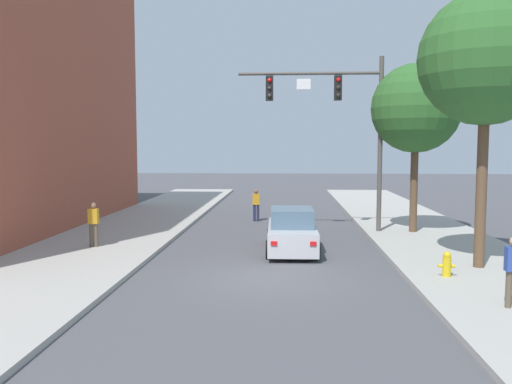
% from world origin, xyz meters
% --- Properties ---
extents(ground_plane, '(120.00, 120.00, 0.00)m').
position_xyz_m(ground_plane, '(0.00, 0.00, 0.00)').
color(ground_plane, '#4C4C51').
extents(sidewalk_left, '(5.00, 60.00, 0.15)m').
position_xyz_m(sidewalk_left, '(-6.50, 0.00, 0.07)').
color(sidewalk_left, '#A8A59E').
rests_on(sidewalk_left, ground).
extents(sidewalk_right, '(5.00, 60.00, 0.15)m').
position_xyz_m(sidewalk_right, '(6.50, 0.00, 0.07)').
color(sidewalk_right, '#A8A59E').
rests_on(sidewalk_right, ground).
extents(traffic_signal_mast, '(6.22, 0.38, 7.50)m').
position_xyz_m(traffic_signal_mast, '(2.86, 7.99, 5.32)').
color(traffic_signal_mast, '#514C47').
rests_on(traffic_signal_mast, sidewalk_right).
extents(car_lead_silver, '(1.89, 4.27, 1.60)m').
position_xyz_m(car_lead_silver, '(0.78, 3.95, 0.72)').
color(car_lead_silver, '#B7B7BC').
rests_on(car_lead_silver, ground).
extents(pedestrian_sidewalk_left_walker, '(0.36, 0.22, 1.64)m').
position_xyz_m(pedestrian_sidewalk_left_walker, '(-6.48, 3.69, 1.06)').
color(pedestrian_sidewalk_left_walker, brown).
rests_on(pedestrian_sidewalk_left_walker, sidewalk_left).
extents(pedestrian_crossing_road, '(0.36, 0.22, 1.64)m').
position_xyz_m(pedestrian_crossing_road, '(-0.97, 11.76, 0.91)').
color(pedestrian_crossing_road, '#232847').
rests_on(pedestrian_crossing_road, ground).
extents(fire_hydrant, '(0.48, 0.24, 0.72)m').
position_xyz_m(fire_hydrant, '(5.12, -0.12, 0.51)').
color(fire_hydrant, gold).
rests_on(fire_hydrant, sidewalk_right).
extents(street_tree_nearest, '(3.97, 3.97, 8.26)m').
position_xyz_m(street_tree_nearest, '(6.46, 1.15, 6.40)').
color(street_tree_nearest, brown).
rests_on(street_tree_nearest, sidewalk_right).
extents(street_tree_second, '(3.79, 3.79, 7.19)m').
position_xyz_m(street_tree_second, '(6.05, 7.88, 5.42)').
color(street_tree_second, brown).
rests_on(street_tree_second, sidewalk_right).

